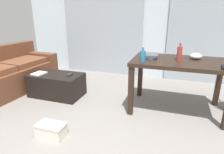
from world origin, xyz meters
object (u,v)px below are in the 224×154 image
at_px(bottle_far, 143,56).
at_px(tv_remote_primary, 70,75).
at_px(couch, 5,75).
at_px(bottle_near, 179,53).
at_px(magazine, 39,73).
at_px(shoebox, 51,130).
at_px(bowl, 196,56).
at_px(tv_remote_on_table, 224,67).
at_px(craft_table, 179,67).
at_px(coffee_table, 57,85).
at_px(book_stack, 151,56).

xyz_separation_m(bottle_far, tv_remote_primary, (-1.23, 0.15, -0.43)).
bearing_deg(couch, bottle_near, 4.46).
distance_m(couch, tv_remote_primary, 1.27).
xyz_separation_m(magazine, shoebox, (0.90, -0.96, -0.32)).
bearing_deg(bowl, tv_remote_primary, -172.98).
bearing_deg(tv_remote_on_table, craft_table, 159.38).
height_order(coffee_table, craft_table, craft_table).
bearing_deg(bowl, magazine, -171.87).
relative_size(bottle_near, tv_remote_on_table, 1.33).
distance_m(bottle_far, book_stack, 0.30).
bearing_deg(bottle_near, magazine, -175.53).
relative_size(coffee_table, bowl, 5.19).
relative_size(couch, shoebox, 5.87).
relative_size(bottle_near, magazine, 1.08).
xyz_separation_m(couch, bottle_near, (2.95, 0.23, 0.54)).
bearing_deg(bottle_near, book_stack, 167.85).
bearing_deg(craft_table, bottle_far, -154.22).
xyz_separation_m(craft_table, bowl, (0.21, 0.15, 0.15)).
height_order(coffee_table, tv_remote_on_table, tv_remote_on_table).
xyz_separation_m(couch, book_stack, (2.56, 0.31, 0.47)).
bearing_deg(craft_table, shoebox, -139.35).
distance_m(bowl, magazine, 2.51).
height_order(bottle_far, tv_remote_primary, bottle_far).
bearing_deg(magazine, couch, -171.23).
relative_size(coffee_table, shoebox, 2.66).
height_order(bottle_near, tv_remote_on_table, bottle_near).
height_order(coffee_table, shoebox, coffee_table).
distance_m(tv_remote_on_table, shoebox, 2.16).
relative_size(craft_table, bottle_far, 6.85).
bearing_deg(bowl, tv_remote_on_table, -56.31).
bearing_deg(tv_remote_primary, shoebox, -79.59).
bearing_deg(bottle_far, tv_remote_primary, 173.23).
bearing_deg(bowl, couch, -172.71).
bearing_deg(book_stack, magazine, -172.00).
bearing_deg(shoebox, bowl, 40.04).
xyz_separation_m(bottle_far, shoebox, (-0.87, -0.93, -0.75)).
distance_m(coffee_table, bowl, 2.28).
distance_m(craft_table, tv_remote_on_table, 0.57).
bearing_deg(magazine, bottle_near, 8.85).
relative_size(coffee_table, tv_remote_on_table, 4.88).
bearing_deg(tv_remote_on_table, bottle_far, -174.02).
relative_size(craft_table, bottle_near, 5.36).
xyz_separation_m(bottle_far, book_stack, (0.07, 0.29, -0.05)).
distance_m(couch, tv_remote_on_table, 3.49).
relative_size(bottle_near, book_stack, 0.75).
distance_m(couch, shoebox, 1.87).
xyz_separation_m(tv_remote_on_table, shoebox, (-1.84, -0.89, -0.69)).
relative_size(couch, magazine, 8.67).
height_order(tv_remote_on_table, magazine, tv_remote_on_table).
bearing_deg(book_stack, shoebox, -127.76).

